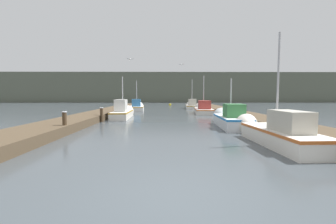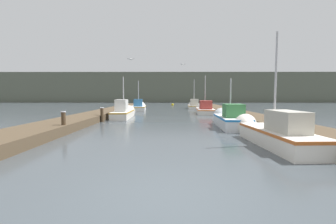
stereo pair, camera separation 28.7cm
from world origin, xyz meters
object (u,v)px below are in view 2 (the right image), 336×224
Objects in this scene: fishing_boat_3 at (205,109)px; fishing_boat_0 at (270,132)px; fishing_boat_4 at (139,107)px; fishing_boat_5 at (194,106)px; mooring_piling_0 at (102,115)px; channel_buoy at (173,105)px; mooring_piling_1 at (64,123)px; fishing_boat_1 at (229,119)px; seagull_1 at (131,59)px; fishing_boat_2 at (124,112)px; seagull_lead at (183,65)px.

fishing_boat_0 is at bearing -84.73° from fishing_boat_3.
fishing_boat_4 is at bearing 155.51° from fishing_boat_3.
fishing_boat_4 is 8.63m from fishing_boat_5.
channel_buoy is at bearing 78.24° from mooring_piling_0.
fishing_boat_0 is 5.24× the size of mooring_piling_0.
mooring_piling_1 is at bearing -98.27° from fishing_boat_4.
fishing_boat_1 reaches higher than mooring_piling_1.
fishing_boat_3 is 5.84× the size of channel_buoy.
fishing_boat_5 is (-0.23, 8.52, -0.01)m from fishing_boat_3.
seagull_1 is (1.87, 1.48, 4.17)m from mooring_piling_0.
fishing_boat_3 is at bearing 31.06° from fishing_boat_2.
fishing_boat_5 reaches higher than mooring_piling_1.
channel_buoy is (5.83, 31.45, -0.44)m from mooring_piling_1.
seagull_lead is at bearing 98.09° from fishing_boat_0.
seagull_lead is at bearing -154.29° from fishing_boat_3.
fishing_boat_1 is at bearing -37.62° from fishing_boat_2.
fishing_boat_3 is 10.26× the size of seagull_lead.
seagull_1 reaches higher than channel_buoy.
mooring_piling_0 is 26.87m from channel_buoy.
fishing_boat_4 is 8.81m from seagull_lead.
mooring_piling_1 is at bearing -159.32° from fishing_boat_1.
seagull_1 reaches higher than fishing_boat_4.
mooring_piling_1 is 31.98m from channel_buoy.
fishing_boat_5 is 8.67× the size of seagull_lead.
fishing_boat_2 is 5.33× the size of mooring_piling_0.
mooring_piling_1 is (-1.30, -17.74, 0.18)m from fishing_boat_4.
fishing_boat_4 is (-7.63, 14.85, -0.06)m from fishing_boat_1.
fishing_boat_3 is at bearing -79.83° from channel_buoy.
mooring_piling_1 is (-8.93, -2.89, 0.12)m from fishing_boat_1.
fishing_boat_5 reaches higher than fishing_boat_3.
fishing_boat_2 is 8.57m from mooring_piling_1.
fishing_boat_0 is at bearing -11.94° from mooring_piling_1.
seagull_1 is (0.95, -1.85, 4.23)m from fishing_boat_2.
mooring_piling_1 is 14.83m from seagull_lead.
fishing_boat_1 is at bearing -14.73° from mooring_piling_0.
channel_buoy is 1.76× the size of seagull_lead.
fishing_boat_2 is 9.26m from fishing_boat_4.
fishing_boat_5 is (-0.45, 23.93, -0.05)m from fishing_boat_0.
fishing_boat_4 is at bearing 109.65° from fishing_boat_0.
mooring_piling_1 is (-9.27, 1.96, 0.13)m from fishing_boat_0.
fishing_boat_1 is 8.87m from mooring_piling_0.
channel_buoy is (-3.10, 28.56, -0.32)m from fishing_boat_1.
fishing_boat_0 reaches higher than fishing_boat_3.
fishing_boat_0 reaches higher than channel_buoy.
mooring_piling_1 is (-1.27, -8.48, 0.11)m from fishing_boat_2.
fishing_boat_2 is at bearing -101.23° from channel_buoy.
mooring_piling_1 is at bearing -119.50° from fishing_boat_3.
fishing_boat_5 is (7.53, 4.23, -0.01)m from fishing_boat_4.
fishing_boat_4 reaches higher than mooring_piling_1.
channel_buoy is 1.74× the size of seagull_1.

